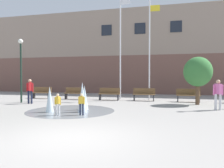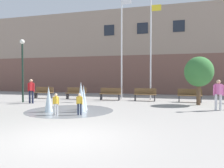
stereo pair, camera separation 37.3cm
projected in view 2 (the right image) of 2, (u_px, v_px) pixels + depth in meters
The scene contains 16 objects.
ground_plane at pixel (64, 138), 6.19m from camera, with size 100.00×100.00×0.00m, color gray.
library_building at pixel (146, 54), 24.90m from camera, with size 36.00×6.05×8.82m.
splash_fountain at pixel (72, 100), 11.06m from camera, with size 4.48×4.48×1.50m.
park_bench_far_left at pixel (44, 92), 17.83m from camera, with size 1.60×0.44×0.91m.
park_bench_left_of_flagpoles at pixel (76, 93), 17.12m from camera, with size 1.60×0.44×0.91m.
park_bench_center at pixel (110, 94), 16.38m from camera, with size 1.60×0.44×0.91m.
park_bench_under_right_flagpole at pixel (145, 94), 15.81m from camera, with size 1.60×0.44×0.91m.
park_bench_near_trashcan at pixel (190, 95), 14.96m from camera, with size 1.60×0.44×0.91m.
child_with_pink_shirt at pixel (56, 102), 9.89m from camera, with size 0.31×0.23×0.99m.
adult_near_bench at pixel (218, 92), 11.23m from camera, with size 0.50×0.39×1.59m.
adult_in_red at pixel (31, 89), 14.31m from camera, with size 0.50×0.37×1.59m.
child_in_fountain at pixel (79, 102), 9.93m from camera, with size 0.31×0.22×0.99m.
flagpole_left at pixel (122, 44), 16.91m from camera, with size 0.80×0.10×8.17m.
flagpole_right at pixel (151, 47), 16.32m from camera, with size 0.80×0.10×7.49m.
lamp_post_left_lane at pixel (22, 62), 14.85m from camera, with size 0.32×0.32×4.29m.
street_tree_near_building at pixel (199, 72), 13.45m from camera, with size 1.74×1.74×2.99m.
Camera 2 is at (2.96, -5.55, 1.73)m, focal length 35.00 mm.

